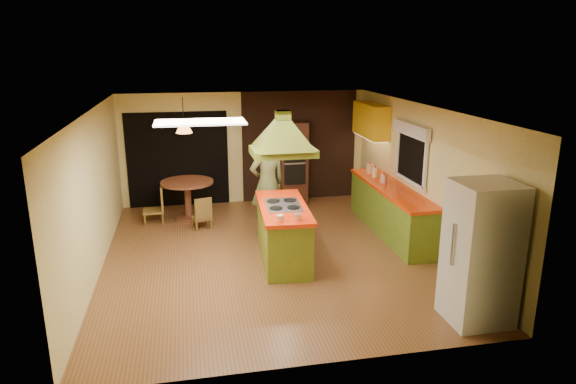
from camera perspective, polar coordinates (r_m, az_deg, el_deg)
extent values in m
plane|color=brown|center=(8.92, -2.13, -6.93)|extent=(6.50, 6.50, 0.00)
plane|color=beige|center=(11.66, -4.77, 4.90)|extent=(5.50, 0.00, 5.50)
plane|color=beige|center=(5.50, 3.22, -7.79)|extent=(5.50, 0.00, 5.50)
plane|color=beige|center=(8.55, -20.74, -0.15)|extent=(0.00, 6.50, 6.50)
plane|color=beige|center=(9.34, 14.69, 1.67)|extent=(0.00, 6.50, 6.50)
plane|color=silver|center=(8.28, -2.31, 9.23)|extent=(6.50, 6.50, 0.00)
cube|color=#381E14|center=(11.84, 1.28, 5.13)|extent=(2.64, 0.03, 2.50)
cube|color=black|center=(11.61, -12.12, 3.55)|extent=(2.20, 0.03, 2.10)
cube|color=olive|center=(9.96, 11.33, -2.14)|extent=(0.58, 3.00, 0.86)
cube|color=#E53807|center=(9.83, 11.47, 0.41)|extent=(0.62, 3.05, 0.06)
cube|color=yellow|center=(11.12, 9.19, 7.88)|extent=(0.34, 1.40, 0.70)
cube|color=black|center=(9.61, 13.63, 3.98)|extent=(0.03, 1.16, 0.96)
cube|color=white|center=(9.51, 13.54, 6.74)|extent=(0.10, 1.35, 0.22)
cube|color=white|center=(7.00, -9.74, 7.66)|extent=(1.20, 0.60, 0.03)
cube|color=olive|center=(8.54, -0.53, -4.76)|extent=(0.81, 1.87, 0.89)
cube|color=red|center=(8.39, -0.54, -1.71)|extent=(0.88, 1.95, 0.06)
cube|color=silver|center=(8.38, -0.54, -1.46)|extent=(0.60, 0.83, 0.02)
cube|color=#606B1A|center=(8.16, -0.55, 4.51)|extent=(1.01, 0.73, 0.12)
pyramid|color=#606B1A|center=(8.07, -0.56, 8.03)|extent=(1.01, 0.73, 0.45)
cube|color=#606B1A|center=(8.06, -0.56, 8.55)|extent=(0.22, 0.22, 0.14)
imported|color=#51582E|center=(9.60, -2.29, 0.95)|extent=(0.84, 0.69, 1.98)
cube|color=silver|center=(6.99, 20.66, -6.39)|extent=(0.77, 0.73, 1.86)
cube|color=#4B2618|center=(11.59, 0.46, 3.26)|extent=(0.63, 0.60, 1.85)
cube|color=black|center=(11.24, 0.77, 4.42)|extent=(0.48, 0.04, 0.45)
cube|color=black|center=(11.35, 0.76, 1.95)|extent=(0.48, 0.04, 0.45)
cylinder|color=brown|center=(10.72, -11.16, 1.08)|extent=(1.07, 1.07, 0.05)
cylinder|color=brown|center=(10.82, -11.06, -0.85)|extent=(0.14, 0.14, 0.75)
cylinder|color=brown|center=(10.93, -10.95, -2.73)|extent=(0.60, 0.60, 0.05)
cone|color=#FF9E3F|center=(10.49, -11.49, 7.02)|extent=(0.35, 0.35, 0.21)
cylinder|color=#FFF2CD|center=(10.47, 9.67, 2.17)|extent=(0.14, 0.14, 0.20)
cylinder|color=beige|center=(10.76, 9.07, 2.56)|extent=(0.18, 0.18, 0.20)
cylinder|color=beige|center=(10.05, 10.60, 1.47)|extent=(0.14, 0.14, 0.17)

